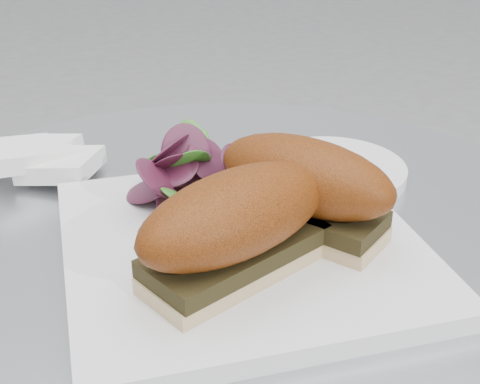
# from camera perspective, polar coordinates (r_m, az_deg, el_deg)

# --- Properties ---
(plate) EXTENTS (0.31, 0.31, 0.02)m
(plate) POSITION_cam_1_polar(r_m,az_deg,el_deg) (0.55, 0.11, -4.65)
(plate) COLOR white
(plate) RESTS_ON table
(sandwich_left) EXTENTS (0.18, 0.15, 0.08)m
(sandwich_left) POSITION_cam_1_polar(r_m,az_deg,el_deg) (0.48, -0.32, -2.76)
(sandwich_left) COLOR #D8BE87
(sandwich_left) RESTS_ON plate
(sandwich_right) EXTENTS (0.16, 0.16, 0.08)m
(sandwich_right) POSITION_cam_1_polar(r_m,az_deg,el_deg) (0.54, 5.54, 0.55)
(sandwich_right) COLOR #D8BE87
(sandwich_right) RESTS_ON plate
(salad) EXTENTS (0.12, 0.12, 0.05)m
(salad) POSITION_cam_1_polar(r_m,az_deg,el_deg) (0.60, -4.41, 1.96)
(salad) COLOR #499B32
(salad) RESTS_ON plate
(napkin) EXTENTS (0.14, 0.14, 0.02)m
(napkin) POSITION_cam_1_polar(r_m,az_deg,el_deg) (0.71, -16.53, 2.05)
(napkin) COLOR white
(napkin) RESTS_ON table
(saucer) EXTENTS (0.15, 0.15, 0.01)m
(saucer) POSITION_cam_1_polar(r_m,az_deg,el_deg) (0.69, 7.80, 1.80)
(saucer) COLOR white
(saucer) RESTS_ON table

